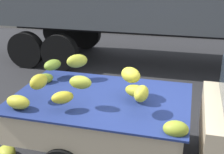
{
  "coord_description": "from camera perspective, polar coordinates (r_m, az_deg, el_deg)",
  "views": [
    {
      "loc": [
        0.29,
        -4.27,
        3.13
      ],
      "look_at": [
        -0.71,
        0.03,
        1.39
      ],
      "focal_mm": 48.92,
      "sensor_mm": 36.0,
      "label": 1
    }
  ],
  "objects": [
    {
      "name": "fallen_banana_bunch_near_tailgate",
      "position": [
        5.54,
        -19.01,
        -13.09
      ],
      "size": [
        0.46,
        0.46,
        0.18
      ],
      "primitive_type": "ellipsoid",
      "rotation": [
        0.0,
        0.0,
        5.53
      ],
      "color": "#ABB030",
      "rests_on": "ground"
    },
    {
      "name": "curb_strip",
      "position": [
        13.52,
        11.68,
        8.02
      ],
      "size": [
        80.0,
        0.8,
        0.16
      ],
      "primitive_type": "cube",
      "color": "gray",
      "rests_on": "ground"
    }
  ]
}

